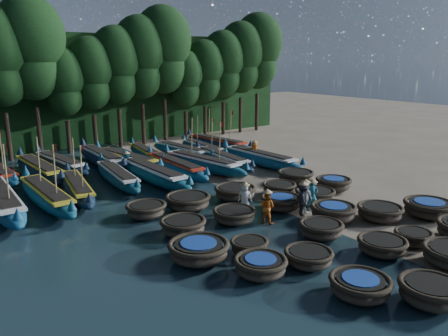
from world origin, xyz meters
TOP-DOWN VIEW (x-y plane):
  - ground at (0.00, 0.00)m, footprint 120.00×120.00m
  - foliage_wall at (0.00, 23.50)m, footprint 40.00×3.00m
  - coracle_1 at (-3.86, -8.97)m, footprint 2.28×2.28m
  - coracle_2 at (-2.39, -10.61)m, footprint 2.43×2.43m
  - coracle_5 at (-5.59, -5.89)m, footprint 2.46×2.46m
  - coracle_6 at (-3.57, -6.38)m, footprint 2.09×2.09m
  - coracle_7 at (-0.36, -7.43)m, footprint 2.10×2.10m
  - coracle_8 at (1.54, -7.66)m, footprint 1.98×1.98m
  - coracle_9 at (5.38, -6.19)m, footprint 2.51×2.51m
  - coracle_10 at (-6.75, -3.50)m, footprint 2.94×2.94m
  - coracle_11 at (-4.74, -4.20)m, footprint 1.93×1.93m
  - coracle_12 at (-1.09, -4.81)m, footprint 2.15×2.15m
  - coracle_13 at (0.98, -3.76)m, footprint 2.62×2.62m
  - coracle_14 at (2.99, -5.01)m, footprint 2.28×2.28m
  - coracle_15 at (-5.89, -0.88)m, footprint 2.32×2.32m
  - coracle_16 at (-3.08, -1.04)m, footprint 2.17×2.17m
  - coracle_17 at (0.07, -1.00)m, footprint 2.37×2.37m
  - coracle_18 at (2.48, -1.21)m, footprint 2.51×2.51m
  - coracle_19 at (4.99, -0.39)m, footprint 2.56×2.56m
  - coracle_20 at (-6.24, 2.15)m, footprint 2.43×2.43m
  - coracle_21 at (-3.91, 1.92)m, footprint 2.82×2.82m
  - coracle_22 at (-0.87, 1.78)m, footprint 2.93×2.93m
  - coracle_23 at (1.72, 0.89)m, footprint 2.02×2.02m
  - coracle_24 at (4.36, 2.16)m, footprint 2.52×2.52m
  - long_boat_0 at (-11.90, 7.32)m, footprint 1.79×9.17m
  - long_boat_1 at (-9.76, 7.04)m, footprint 1.75×8.57m
  - long_boat_2 at (-7.91, 7.59)m, footprint 2.50×7.70m
  - long_boat_3 at (-4.99, 8.69)m, footprint 2.19×7.94m
  - long_boat_4 at (-2.98, 7.64)m, footprint 1.74×9.04m
  - long_boat_5 at (-0.74, 8.69)m, footprint 1.57×8.37m
  - long_boat_6 at (1.22, 8.23)m, footprint 2.86×8.63m
  - long_boat_7 at (3.20, 8.62)m, footprint 2.14×8.22m
  - long_boat_8 at (5.56, 7.04)m, footprint 1.88×8.77m
  - long_boat_10 at (-8.60, 13.30)m, footprint 2.11×8.72m
  - long_boat_11 at (-6.89, 14.36)m, footprint 2.52×8.17m
  - long_boat_12 at (-3.93, 14.15)m, footprint 1.65×8.87m
  - long_boat_13 at (-2.67, 12.50)m, footprint 2.80×8.59m
  - long_boat_14 at (-0.41, 13.80)m, footprint 2.25×7.58m
  - long_boat_15 at (2.36, 13.08)m, footprint 2.31×7.84m
  - long_boat_16 at (4.45, 13.08)m, footprint 1.76×7.38m
  - long_boat_17 at (6.57, 13.95)m, footprint 2.54×8.22m
  - fisherman_0 at (-1.59, -0.01)m, footprint 0.86×0.86m
  - fisherman_1 at (1.28, -2.07)m, footprint 0.72×0.66m
  - fisherman_2 at (-1.82, -1.99)m, footprint 0.85×0.96m
  - fisherman_3 at (0.36, -2.29)m, footprint 1.11×1.29m
  - fisherman_4 at (0.72, -2.09)m, footprint 0.52×1.05m
  - fisherman_5 at (-3.34, 10.91)m, footprint 1.45×0.73m
  - fisherman_6 at (5.79, 7.96)m, footprint 0.70×0.93m
  - tree_4 at (-6.80, 20.00)m, footprint 5.34×5.34m
  - tree_5 at (-4.50, 20.00)m, footprint 3.68×3.68m
  - tree_6 at (-2.20, 20.00)m, footprint 4.09×4.09m
  - tree_7 at (0.10, 20.00)m, footprint 4.51×4.51m
  - tree_8 at (2.40, 20.00)m, footprint 4.92×4.92m
  - tree_9 at (4.70, 20.00)m, footprint 5.34×5.34m
  - tree_10 at (7.00, 20.00)m, footprint 3.68×3.68m
  - tree_11 at (9.30, 20.00)m, footprint 4.09×4.09m
  - tree_12 at (11.60, 20.00)m, footprint 4.51×4.51m
  - tree_13 at (13.90, 20.00)m, footprint 4.92×4.92m
  - tree_14 at (16.20, 20.00)m, footprint 5.34×5.34m

SIDE VIEW (x-z plane):
  - ground at x=0.00m, z-range 0.00..0.00m
  - coracle_11 at x=-4.74m, z-range 0.05..0.68m
  - coracle_8 at x=1.54m, z-range 0.05..0.69m
  - coracle_6 at x=-3.57m, z-range 0.05..0.71m
  - coracle_7 at x=-0.36m, z-range 0.05..0.74m
  - coracle_16 at x=-3.08m, z-range 0.05..0.76m
  - coracle_1 at x=-3.86m, z-range 0.06..0.78m
  - coracle_5 at x=-5.59m, z-range 0.06..0.78m
  - coracle_20 at x=-6.24m, z-range 0.05..0.79m
  - coracle_14 at x=2.99m, z-range 0.05..0.80m
  - coracle_18 at x=2.48m, z-range 0.05..0.80m
  - coracle_12 at x=-1.09m, z-range 0.05..0.80m
  - coracle_23 at x=1.72m, z-range 0.05..0.81m
  - coracle_17 at x=0.07m, z-range 0.06..0.82m
  - coracle_15 at x=-5.89m, z-range 0.06..0.83m
  - coracle_22 at x=-0.87m, z-range 0.06..0.85m
  - coracle_2 at x=-2.39m, z-range 0.06..0.86m
  - coracle_24 at x=4.36m, z-range 0.06..0.87m
  - coracle_10 at x=-6.75m, z-range 0.06..0.87m
  - coracle_21 at x=-3.91m, z-range 0.06..0.88m
  - coracle_19 at x=4.99m, z-range 0.06..0.87m
  - coracle_9 at x=5.38m, z-range 0.06..0.89m
  - coracle_13 at x=0.98m, z-range 0.07..0.92m
  - long_boat_16 at x=4.45m, z-range -1.07..2.07m
  - long_boat_14 at x=-0.41m, z-range -0.16..1.18m
  - long_boat_2 at x=-7.91m, z-range -1.13..2.18m
  - long_boat_15 at x=2.36m, z-range -0.17..1.22m
  - long_boat_3 at x=-4.99m, z-range -0.17..1.24m
  - long_boat_11 at x=-6.89m, z-range -0.17..1.28m
  - long_boat_7 at x=3.20m, z-range -0.17..1.28m
  - long_boat_17 at x=6.57m, z-range -1.20..2.32m
  - long_boat_5 at x=-0.74m, z-range -0.18..1.30m
  - long_boat_1 at x=-9.76m, z-range -1.24..2.40m
  - long_boat_13 at x=-2.67m, z-range -0.18..1.35m
  - long_boat_10 at x=-8.60m, z-range -0.18..1.35m
  - long_boat_8 at x=5.56m, z-range -0.18..1.36m
  - long_boat_6 at x=1.22m, z-range -1.27..2.44m
  - long_boat_12 at x=-3.93m, z-range -0.19..1.37m
  - long_boat_4 at x=-2.98m, z-range -0.19..1.40m
  - long_boat_0 at x=-11.90m, z-range -1.33..2.57m
  - fisherman_5 at x=-3.34m, z-range -0.06..1.64m
  - fisherman_0 at x=-1.59m, z-range -0.03..1.68m
  - fisherman_2 at x=-1.82m, z-range -0.05..1.79m
  - fisherman_3 at x=0.36m, z-range -0.06..1.87m
  - fisherman_6 at x=5.79m, z-range -0.04..1.87m
  - fisherman_4 at x=0.72m, z-range -0.04..1.90m
  - fisherman_1 at x=1.28m, z-range 0.00..1.86m
  - foliage_wall at x=0.00m, z-range 0.00..10.00m
  - tree_5 at x=-4.50m, z-range 1.63..10.31m
  - tree_10 at x=7.00m, z-range 1.63..10.31m
  - tree_6 at x=-2.20m, z-range 1.82..11.47m
  - tree_11 at x=9.30m, z-range 1.82..11.47m
  - tree_7 at x=0.10m, z-range 2.01..12.64m
  - tree_12 at x=11.60m, z-range 2.01..12.64m
  - tree_8 at x=2.40m, z-range 2.19..13.80m
  - tree_13 at x=13.90m, z-range 2.19..13.80m
  - tree_4 at x=-6.80m, z-range 2.38..14.96m
  - tree_9 at x=4.70m, z-range 2.38..14.96m
  - tree_14 at x=16.20m, z-range 2.38..14.96m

